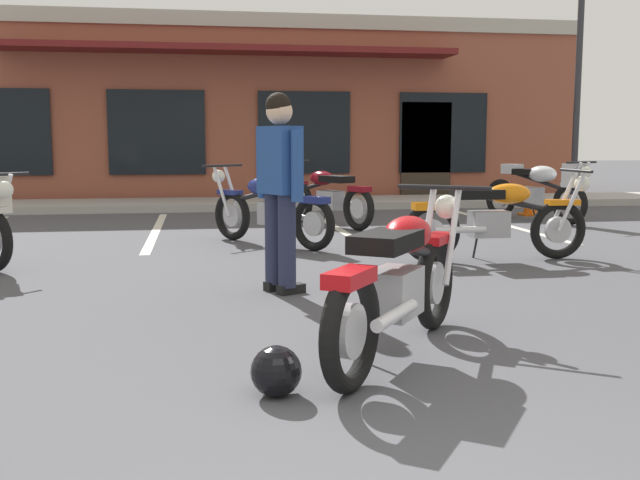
% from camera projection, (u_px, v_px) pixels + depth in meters
% --- Properties ---
extents(ground_plane, '(80.00, 80.00, 0.00)m').
position_uv_depth(ground_plane, '(288.00, 300.00, 6.06)').
color(ground_plane, '#47474C').
extents(sidewalk_kerb, '(22.00, 1.80, 0.14)m').
position_uv_depth(sidewalk_kerb, '(235.00, 204.00, 14.50)').
color(sidewalk_kerb, '#A8A59E').
rests_on(sidewalk_kerb, ground_plane).
extents(brick_storefront_building, '(15.07, 6.49, 3.87)m').
position_uv_depth(brick_storefront_building, '(226.00, 113.00, 18.08)').
color(brick_storefront_building, brown).
rests_on(brick_storefront_building, ground_plane).
extents(painted_stall_lines, '(8.00, 4.80, 0.01)m').
position_uv_depth(painted_stall_lines, '(248.00, 229.00, 10.98)').
color(painted_stall_lines, silver).
rests_on(painted_stall_lines, ground_plane).
extents(motorcycle_foreground_classic, '(1.43, 1.82, 0.98)m').
position_uv_depth(motorcycle_foreground_classic, '(401.00, 279.00, 4.45)').
color(motorcycle_foreground_classic, black).
rests_on(motorcycle_foreground_classic, ground_plane).
extents(motorcycle_red_sportbike, '(2.11, 0.66, 0.98)m').
position_uv_depth(motorcycle_red_sportbike, '(498.00, 218.00, 8.00)').
color(motorcycle_red_sportbike, black).
rests_on(motorcycle_red_sportbike, ground_plane).
extents(motorcycle_black_cruiser, '(1.51, 1.77, 0.98)m').
position_uv_depth(motorcycle_black_cruiser, '(270.00, 208.00, 9.21)').
color(motorcycle_black_cruiser, black).
rests_on(motorcycle_black_cruiser, ground_plane).
extents(motorcycle_silver_naked, '(1.26, 1.92, 0.98)m').
position_uv_depth(motorcycle_silver_naked, '(327.00, 196.00, 11.27)').
color(motorcycle_silver_naked, black).
rests_on(motorcycle_silver_naked, ground_plane).
extents(motorcycle_blue_standard, '(1.12, 1.99, 0.98)m').
position_uv_depth(motorcycle_blue_standard, '(539.00, 188.00, 11.93)').
color(motorcycle_blue_standard, black).
rests_on(motorcycle_blue_standard, ground_plane).
extents(person_in_shorts_foreground, '(0.40, 0.58, 1.68)m').
position_uv_depth(person_in_shorts_foreground, '(280.00, 180.00, 6.25)').
color(person_in_shorts_foreground, black).
rests_on(person_in_shorts_foreground, ground_plane).
extents(helmet_on_pavement, '(0.26, 0.26, 0.26)m').
position_uv_depth(helmet_on_pavement, '(276.00, 371.00, 3.77)').
color(helmet_on_pavement, black).
rests_on(helmet_on_pavement, ground_plane).
extents(traffic_cone, '(0.34, 0.34, 0.53)m').
position_uv_depth(traffic_cone, '(531.00, 200.00, 12.94)').
color(traffic_cone, orange).
rests_on(traffic_cone, ground_plane).
extents(parking_lot_lamp_post, '(0.24, 0.76, 4.56)m').
position_uv_depth(parking_lot_lamp_post, '(583.00, 48.00, 13.94)').
color(parking_lot_lamp_post, '#2D2D33').
rests_on(parking_lot_lamp_post, ground_plane).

